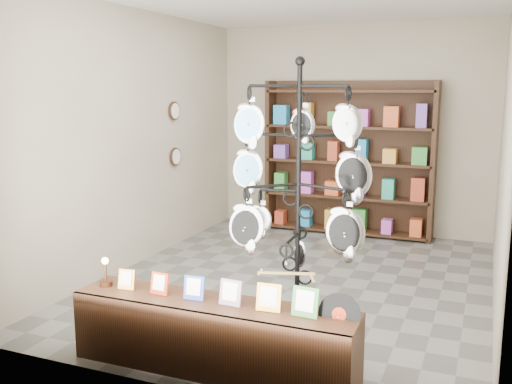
% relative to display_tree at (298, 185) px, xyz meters
% --- Properties ---
extents(ground, '(5.00, 5.00, 0.00)m').
position_rel_display_tree_xyz_m(ground, '(-0.50, 1.53, -1.35)').
color(ground, slate).
rests_on(ground, ground).
extents(room_envelope, '(5.00, 5.00, 5.00)m').
position_rel_display_tree_xyz_m(room_envelope, '(-0.50, 1.53, 0.51)').
color(room_envelope, '#B0A48E').
rests_on(room_envelope, ground).
extents(display_tree, '(1.20, 1.17, 2.33)m').
position_rel_display_tree_xyz_m(display_tree, '(0.00, 0.00, 0.00)').
color(display_tree, black).
rests_on(display_tree, ground).
extents(front_shelf, '(2.19, 0.46, 0.77)m').
position_rel_display_tree_xyz_m(front_shelf, '(-0.45, -0.63, -1.07)').
color(front_shelf, black).
rests_on(front_shelf, ground).
extents(back_shelving, '(2.42, 0.36, 2.20)m').
position_rel_display_tree_xyz_m(back_shelving, '(-0.50, 3.82, -0.32)').
color(back_shelving, black).
rests_on(back_shelving, ground).
extents(wall_clocks, '(0.03, 0.24, 0.84)m').
position_rel_display_tree_xyz_m(wall_clocks, '(-2.47, 2.33, 0.15)').
color(wall_clocks, black).
rests_on(wall_clocks, ground).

